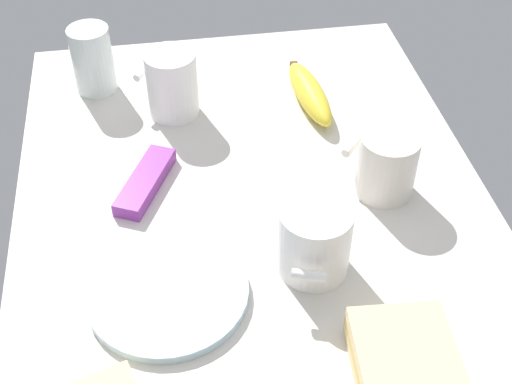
{
  "coord_description": "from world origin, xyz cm",
  "views": [
    {
      "loc": [
        65.59,
        -10.7,
        66.59
      ],
      "look_at": [
        0.0,
        0.0,
        5.0
      ],
      "focal_mm": 48.63,
      "sensor_mm": 36.0,
      "label": 1
    }
  ],
  "objects": [
    {
      "name": "coffee_mug_black",
      "position": [
        -23.53,
        -9.1,
        7.32
      ],
      "size": [
        8.72,
        9.68,
        10.36
      ],
      "color": "white",
      "rests_on": "tabletop"
    },
    {
      "name": "snack_bar",
      "position": [
        -6.66,
        -14.31,
        3.0
      ],
      "size": [
        13.67,
        9.22,
        2.0
      ],
      "primitive_type": "cube",
      "rotation": [
        0.0,
        0.0,
        -0.45
      ],
      "color": "purple",
      "rests_on": "tabletop"
    },
    {
      "name": "coffee_mug_spare",
      "position": [
        11.18,
        5.19,
        6.79
      ],
      "size": [
        11.21,
        8.75,
        9.31
      ],
      "color": "white",
      "rests_on": "tabletop"
    },
    {
      "name": "banana",
      "position": [
        -22.22,
        12.17,
        4.05
      ],
      "size": [
        17.42,
        5.91,
        4.09
      ],
      "color": "yellow",
      "rests_on": "tabletop"
    },
    {
      "name": "coffee_mug_milky",
      "position": [
        -0.87,
        17.79,
        6.69
      ],
      "size": [
        9.49,
        9.51,
        9.11
      ],
      "color": "silver",
      "rests_on": "tabletop"
    },
    {
      "name": "sandwich_main",
      "position": [
        27.35,
        11.28,
        4.2
      ],
      "size": [
        12.35,
        11.28,
        4.4
      ],
      "color": "beige",
      "rests_on": "tabletop"
    },
    {
      "name": "glass_of_milk",
      "position": [
        -31.99,
        -21.02,
        7.01
      ],
      "size": [
        6.52,
        6.52,
        10.9
      ],
      "color": "silver",
      "rests_on": "tabletop"
    },
    {
      "name": "plate_of_food",
      "position": [
        12.88,
        -12.62,
        2.6
      ],
      "size": [
        19.18,
        19.18,
        1.2
      ],
      "color": "silver",
      "rests_on": "tabletop"
    },
    {
      "name": "tabletop",
      "position": [
        0.0,
        0.0,
        1.0
      ],
      "size": [
        90.0,
        64.0,
        2.0
      ],
      "primitive_type": "cube",
      "color": "beige",
      "rests_on": "ground"
    }
  ]
}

